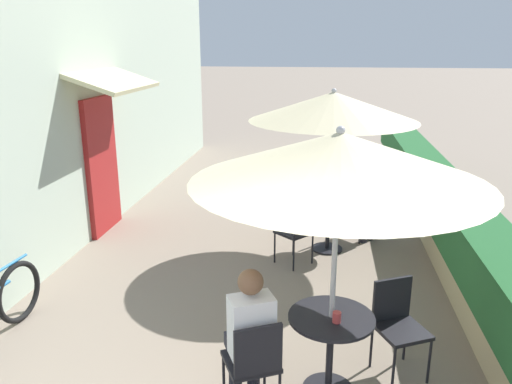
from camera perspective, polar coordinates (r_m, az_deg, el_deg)
name	(u,v)px	position (r m, az deg, el deg)	size (l,w,h in m)	color
cafe_facade_wall	(100,95)	(8.42, -17.41, 10.58)	(0.98, 12.12, 4.20)	#B2C1AD
planter_hedge	(435,201)	(8.17, 19.83, -0.98)	(0.60, 11.12, 1.01)	tan
patio_table_near	(330,340)	(4.38, 8.50, -16.35)	(0.72, 0.72, 0.72)	black
patio_umbrella_near	(339,158)	(3.77, 9.51, 3.89)	(2.28, 2.28, 2.30)	#B7B7BC
cafe_chair_near_left	(254,360)	(4.09, -0.25, -18.64)	(0.54, 0.54, 0.87)	black
seated_patron_near_left	(249,333)	(4.08, -0.76, -15.82)	(0.46, 0.50, 1.25)	#23232D
cafe_chair_near_right	(397,320)	(4.75, 15.86, -13.87)	(0.54, 0.54, 0.87)	black
coffee_cup_near	(337,317)	(4.17, 9.22, -13.94)	(0.07, 0.07, 0.09)	#B73D3D
patio_table_mid	(328,216)	(7.18, 8.27, -2.79)	(0.72, 0.72, 0.72)	black
patio_umbrella_mid	(333,107)	(6.82, 8.82, 9.63)	(2.28, 2.28, 2.30)	#B7B7BC
cafe_chair_mid_left	(298,229)	(6.63, 4.84, -4.22)	(0.56, 0.56, 0.87)	black
cafe_chair_mid_right	(355,204)	(7.74, 11.22, -1.40)	(0.56, 0.56, 0.87)	black
seated_patron_mid_right	(361,195)	(7.62, 11.95, -0.37)	(0.51, 0.50, 1.25)	#23232D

